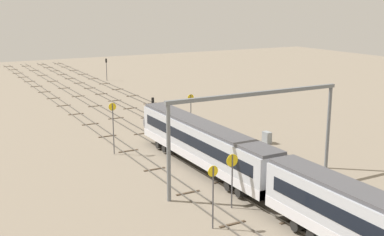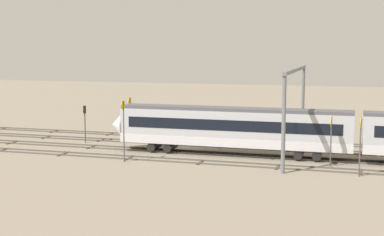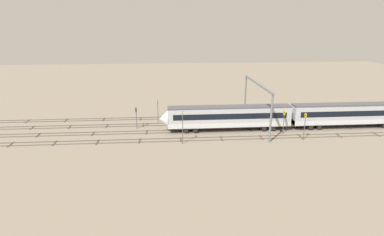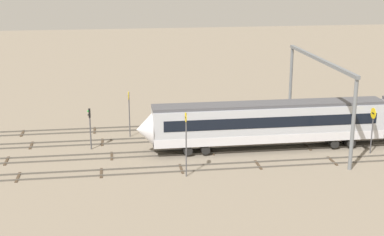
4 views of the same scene
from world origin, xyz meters
TOP-DOWN VIEW (x-y plane):
  - ground_plane at (0.00, 0.00)m, footprint 209.88×209.88m
  - track_near_foreground at (0.00, -6.82)m, footprint 193.88×2.40m
  - track_second_near at (-0.00, -2.27)m, footprint 193.88×2.40m
  - track_with_train at (0.00, 2.27)m, footprint 193.88×2.40m
  - track_second_far at (-0.00, 6.82)m, footprint 193.88×2.40m
  - overhead_gantry at (-11.95, -0.11)m, footprint 0.40×19.06m
  - speed_sign_near_foreground at (-15.87, 5.11)m, footprint 0.14×1.10m
  - speed_sign_mid_trackside at (3.51, 8.65)m, footprint 0.14×0.89m
  - speed_sign_far_trackside at (-18.45, 8.54)m, footprint 0.14×0.87m
  - speed_sign_distant_end at (8.15, -3.97)m, footprint 0.14×0.90m
  - signal_light_trackside_approach at (56.75, -8.83)m, footprint 0.31×0.32m
  - signal_light_trackside_departure at (12.30, -0.25)m, footprint 0.31×0.32m
  - relay_cabinet at (-1.30, -9.62)m, footprint 1.17×0.71m

SIDE VIEW (x-z plane):
  - ground_plane at x=0.00m, z-range 0.00..0.00m
  - track_second_near at x=0.00m, z-range -0.01..0.15m
  - track_second_far at x=0.00m, z-range -0.01..0.15m
  - track_near_foreground at x=0.00m, z-range -0.01..0.15m
  - track_with_train at x=0.00m, z-range -0.01..0.15m
  - relay_cabinet at x=-1.30m, z-range 0.00..1.45m
  - signal_light_trackside_departure at x=12.30m, z-range 0.68..5.04m
  - signal_light_trackside_approach at x=56.75m, z-range 0.74..5.67m
  - speed_sign_near_foreground at x=-15.87m, z-range 0.86..5.64m
  - speed_sign_far_trackside at x=-18.45m, z-range 0.72..5.83m
  - speed_sign_distant_end at x=8.15m, z-range 0.75..5.90m
  - speed_sign_mid_trackside at x=3.51m, z-range 0.81..6.83m
  - overhead_gantry at x=-11.95m, z-range 2.27..11.28m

